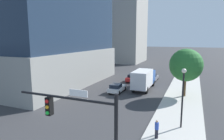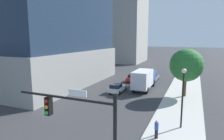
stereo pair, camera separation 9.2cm
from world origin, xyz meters
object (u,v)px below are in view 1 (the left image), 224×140
object	(u,v)px
construction_building	(126,11)
car_white	(117,88)
box_truck	(144,78)
car_red	(133,78)
street_tree	(186,65)
pedestrian_blue_shirt	(157,129)
car_gray	(152,77)
traffic_light_pole	(82,122)
street_lamp	(183,89)

from	to	relation	value
construction_building	car_white	world-z (taller)	construction_building
construction_building	box_truck	bearing A→B (deg)	-66.80
car_red	box_truck	distance (m)	6.65
construction_building	street_tree	xyz separation A→B (m)	(22.57, -39.26, -13.39)
box_truck	pedestrian_blue_shirt	world-z (taller)	box_truck
car_gray	pedestrian_blue_shirt	world-z (taller)	pedestrian_blue_shirt
traffic_light_pole	street_lamp	distance (m)	11.43
street_tree	car_red	bearing A→B (deg)	142.88
traffic_light_pole	car_white	bearing A→B (deg)	105.93
construction_building	box_truck	xyz separation A→B (m)	(15.93, -37.18, -16.26)
street_tree	box_truck	xyz separation A→B (m)	(-6.64, 2.08, -2.87)
car_white	car_gray	bearing A→B (deg)	72.85
car_red	pedestrian_blue_shirt	size ratio (longest dim) A/B	2.87
car_red	box_truck	size ratio (longest dim) A/B	0.60
construction_building	car_gray	distance (m)	37.77
street_lamp	car_gray	bearing A→B (deg)	108.17
traffic_light_pole	car_red	world-z (taller)	traffic_light_pole
street_tree	car_white	world-z (taller)	street_tree
construction_building	box_truck	distance (m)	43.59
car_red	car_gray	bearing A→B (deg)	32.14
car_gray	box_truck	world-z (taller)	box_truck
street_tree	car_gray	world-z (taller)	street_tree
street_lamp	traffic_light_pole	bearing A→B (deg)	-113.54
pedestrian_blue_shirt	car_gray	bearing A→B (deg)	101.98
traffic_light_pole	car_gray	distance (m)	31.72
traffic_light_pole	construction_building	bearing A→B (deg)	106.69
construction_building	box_truck	size ratio (longest dim) A/B	5.32
car_white	car_red	xyz separation A→B (m)	(0.00, 9.03, 0.01)
construction_building	traffic_light_pole	world-z (taller)	construction_building
street_lamp	car_gray	world-z (taller)	street_lamp
street_tree	car_gray	xyz separation A→B (m)	(-6.64, 9.81, -4.08)
car_white	box_truck	bearing A→B (deg)	45.11
street_lamp	car_gray	xyz separation A→B (m)	(-6.88, 20.97, -3.21)
traffic_light_pole	street_lamp	world-z (taller)	traffic_light_pole
box_truck	pedestrian_blue_shirt	bearing A→B (deg)	-72.60
car_white	car_red	world-z (taller)	car_red
street_tree	car_white	size ratio (longest dim) A/B	1.67
car_gray	box_truck	bearing A→B (deg)	-90.00
traffic_light_pole	box_truck	size ratio (longest dim) A/B	0.81
construction_building	car_white	bearing A→B (deg)	-72.94
traffic_light_pole	car_white	distance (m)	21.33
street_tree	construction_building	bearing A→B (deg)	119.89
traffic_light_pole	street_tree	xyz separation A→B (m)	(4.32, 21.63, 0.59)
street_lamp	box_truck	distance (m)	15.05
box_truck	car_red	bearing A→B (deg)	121.88
street_tree	pedestrian_blue_shirt	distance (m)	14.73
car_red	traffic_light_pole	bearing A→B (deg)	-78.84
street_lamp	pedestrian_blue_shirt	distance (m)	4.56
car_gray	car_red	xyz separation A→B (m)	(-3.46, -2.17, 0.05)
car_gray	car_red	world-z (taller)	car_red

